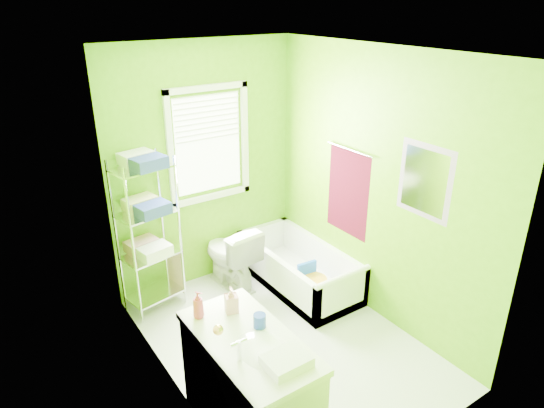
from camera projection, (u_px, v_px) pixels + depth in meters
ground at (283, 341)px, 4.52m from camera, size 2.90×2.90×0.00m
room_envelope at (285, 187)px, 3.91m from camera, size 2.14×2.94×2.62m
window at (209, 138)px, 4.99m from camera, size 0.92×0.05×1.22m
door at (239, 362)px, 2.83m from camera, size 0.09×0.80×2.00m
right_wall_decor at (376, 188)px, 4.52m from camera, size 0.04×1.48×1.17m
bathtub at (299, 273)px, 5.35m from camera, size 0.69×1.49×0.48m
toilet at (230, 255)px, 5.27m from camera, size 0.47×0.76×0.74m
vanity at (250, 384)px, 3.43m from camera, size 0.57×1.11×1.05m
wire_shelf_unit at (149, 218)px, 4.67m from camera, size 0.60×0.47×1.63m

